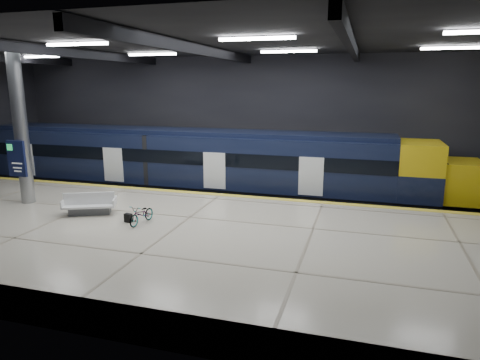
% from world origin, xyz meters
% --- Properties ---
extents(ground, '(30.00, 30.00, 0.00)m').
position_xyz_m(ground, '(0.00, 0.00, 0.00)').
color(ground, black).
rests_on(ground, ground).
extents(room_shell, '(30.10, 16.10, 8.05)m').
position_xyz_m(room_shell, '(-0.00, 0.00, 5.72)').
color(room_shell, black).
rests_on(room_shell, ground).
extents(platform, '(30.00, 11.00, 1.10)m').
position_xyz_m(platform, '(0.00, -2.50, 0.55)').
color(platform, beige).
rests_on(platform, ground).
extents(safety_strip, '(30.00, 0.40, 0.01)m').
position_xyz_m(safety_strip, '(0.00, 2.75, 1.11)').
color(safety_strip, yellow).
rests_on(safety_strip, platform).
extents(rails, '(30.00, 1.52, 0.16)m').
position_xyz_m(rails, '(0.00, 5.50, 0.08)').
color(rails, gray).
rests_on(rails, ground).
extents(train, '(29.40, 2.84, 3.79)m').
position_xyz_m(train, '(-1.96, 5.50, 2.06)').
color(train, black).
rests_on(train, ground).
extents(bench, '(2.28, 1.66, 0.93)m').
position_xyz_m(bench, '(-4.15, -1.81, 1.43)').
color(bench, '#595B60').
rests_on(bench, platform).
extents(bicycle, '(0.68, 1.51, 0.77)m').
position_xyz_m(bicycle, '(-1.46, -2.30, 1.48)').
color(bicycle, '#99999E').
rests_on(bicycle, platform).
extents(pannier_bag, '(0.33, 0.23, 0.35)m').
position_xyz_m(pannier_bag, '(-2.06, -2.30, 1.28)').
color(pannier_bag, black).
rests_on(pannier_bag, platform).
extents(info_column, '(0.90, 0.78, 6.90)m').
position_xyz_m(info_column, '(-8.00, -1.03, 4.46)').
color(info_column, '#9EA0A5').
rests_on(info_column, platform).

